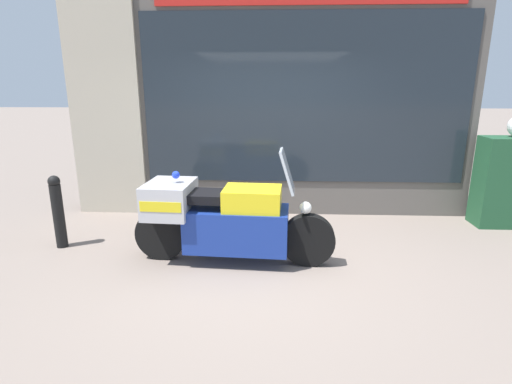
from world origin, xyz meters
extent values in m
plane|color=gray|center=(0.00, 0.00, 0.00)|extent=(60.00, 60.00, 0.00)
cube|color=#56514C|center=(0.00, 2.00, 1.74)|extent=(6.17, 0.40, 3.48)
cube|color=#B2A893|center=(-2.54, 2.03, 1.74)|extent=(1.10, 0.55, 3.48)
cube|color=#1E262D|center=(0.51, 1.79, 1.79)|extent=(4.85, 0.02, 2.48)
cube|color=slate|center=(0.47, 2.01, 0.28)|extent=(4.63, 0.30, 0.55)
cube|color=silver|center=(0.47, 2.15, 1.20)|extent=(4.63, 0.02, 1.34)
cube|color=beige|center=(0.47, 2.01, 1.86)|extent=(4.63, 0.30, 0.02)
cube|color=#B7B2A8|center=(-1.16, 2.01, 1.90)|extent=(0.18, 0.04, 0.06)
cube|color=#C68E19|center=(-0.07, 2.01, 1.90)|extent=(0.18, 0.04, 0.06)
cube|color=maroon|center=(1.02, 2.01, 1.90)|extent=(0.18, 0.04, 0.06)
cube|color=#195623|center=(2.10, 2.01, 1.90)|extent=(0.18, 0.04, 0.06)
cube|color=orange|center=(-0.61, 1.94, 0.69)|extent=(0.19, 0.02, 0.27)
cube|color=#2D8E42|center=(1.55, 1.94, 0.69)|extent=(0.19, 0.03, 0.27)
cylinder|color=black|center=(0.45, -0.05, 0.30)|extent=(0.62, 0.18, 0.61)
cylinder|color=black|center=(-1.27, 0.05, 0.30)|extent=(0.62, 0.18, 0.61)
cube|color=navy|center=(-0.36, 0.00, 0.41)|extent=(1.20, 0.60, 0.49)
cube|color=yellow|center=(-0.18, -0.01, 0.76)|extent=(0.67, 0.52, 0.27)
cube|color=black|center=(-0.63, 0.02, 0.79)|extent=(0.71, 0.44, 0.10)
cube|color=#B7B7BC|center=(-1.14, 0.05, 0.75)|extent=(0.55, 0.70, 0.38)
cube|color=yellow|center=(-1.14, 0.05, 0.75)|extent=(0.50, 0.70, 0.11)
cube|color=#B2BCC6|center=(0.20, -0.04, 1.10)|extent=(0.20, 0.38, 0.47)
sphere|color=white|center=(0.41, -0.05, 0.69)|extent=(0.14, 0.14, 0.14)
sphere|color=blue|center=(-1.06, 0.04, 1.03)|extent=(0.09, 0.09, 0.09)
cube|color=#1E4C2D|center=(3.45, 1.43, 0.65)|extent=(0.87, 0.44, 1.30)
cylinder|color=black|center=(-2.66, 0.34, 0.41)|extent=(0.14, 0.14, 0.82)
sphere|color=black|center=(-2.66, 0.34, 0.86)|extent=(0.15, 0.15, 0.15)
camera|label=1|loc=(0.05, -4.32, 2.04)|focal=28.00mm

